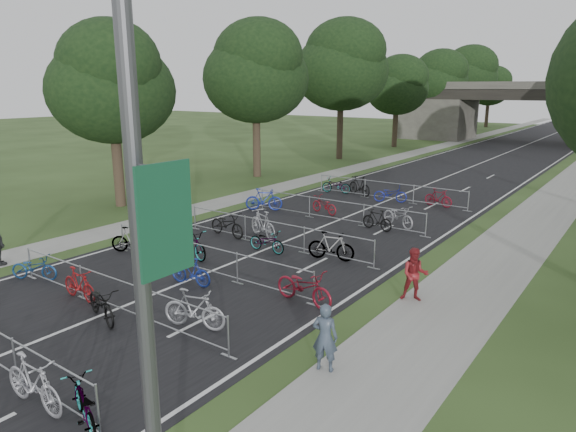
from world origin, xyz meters
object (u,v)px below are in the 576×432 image
object	(u,v)px
pedestrian_a	(325,338)
pedestrian_b	(415,275)
overpass_bridge	(534,113)
lamppost	(146,300)

from	to	relation	value
pedestrian_a	pedestrian_b	bearing A→B (deg)	-108.89
overpass_bridge	pedestrian_b	xyz separation A→B (m)	(6.89, -51.87, -2.69)
overpass_bridge	pedestrian_b	bearing A→B (deg)	-82.43
overpass_bridge	pedestrian_b	world-z (taller)	overpass_bridge
overpass_bridge	lamppost	bearing A→B (deg)	-82.47
lamppost	pedestrian_b	xyz separation A→B (m)	(-1.44, 11.13, -3.44)
lamppost	pedestrian_b	size ratio (longest dim) A/B	4.89
lamppost	pedestrian_a	distance (m)	7.16
pedestrian_a	pedestrian_b	xyz separation A→B (m)	(0.09, 5.05, 0.01)
lamppost	pedestrian_a	world-z (taller)	lamppost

